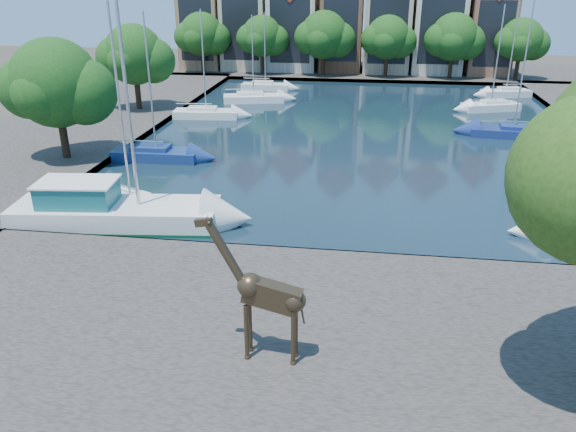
# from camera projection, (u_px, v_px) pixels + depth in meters

# --- Properties ---
(ground) EXTENTS (160.00, 160.00, 0.00)m
(ground) POSITION_uv_depth(u_px,v_px,m) (361.00, 261.00, 26.35)
(ground) COLOR #38332B
(ground) RESTS_ON ground
(water_basin) EXTENTS (38.00, 50.00, 0.08)m
(water_basin) POSITION_uv_depth(u_px,v_px,m) (367.00, 131.00, 48.19)
(water_basin) COLOR black
(water_basin) RESTS_ON ground
(near_quay) EXTENTS (50.00, 14.00, 0.50)m
(near_quay) POSITION_uv_depth(u_px,v_px,m) (357.00, 345.00, 19.88)
(near_quay) COLOR #48423F
(near_quay) RESTS_ON ground
(far_quay) EXTENTS (60.00, 16.00, 0.50)m
(far_quay) POSITION_uv_depth(u_px,v_px,m) (370.00, 72.00, 77.24)
(far_quay) COLOR #48423F
(far_quay) RESTS_ON ground
(left_quay) EXTENTS (14.00, 52.00, 0.50)m
(left_quay) POSITION_uv_depth(u_px,v_px,m) (92.00, 119.00, 51.31)
(left_quay) COLOR #48423F
(left_quay) RESTS_ON ground
(townhouse_west_end) EXTENTS (5.44, 9.18, 14.93)m
(townhouse_west_end) POSITION_uv_depth(u_px,v_px,m) (205.00, 15.00, 77.39)
(townhouse_west_end) COLOR #987653
(townhouse_west_end) RESTS_ON far_quay
(townhouse_west_mid) EXTENTS (5.94, 9.18, 16.79)m
(townhouse_west_mid) POSITION_uv_depth(u_px,v_px,m) (247.00, 9.00, 76.27)
(townhouse_west_mid) COLOR #C0B194
(townhouse_west_mid) RESTS_ON far_quay
(townhouse_west_inner) EXTENTS (6.43, 9.18, 15.15)m
(townhouse_west_inner) POSITION_uv_depth(u_px,v_px,m) (294.00, 16.00, 75.79)
(townhouse_west_inner) COLOR beige
(townhouse_west_inner) RESTS_ON far_quay
(townhouse_center) EXTENTS (5.44, 9.18, 16.93)m
(townhouse_center) POSITION_uv_depth(u_px,v_px,m) (343.00, 9.00, 74.55)
(townhouse_center) COLOR brown
(townhouse_center) RESTS_ON far_quay
(townhouse_east_inner) EXTENTS (5.94, 9.18, 15.79)m
(townhouse_east_inner) POSITION_uv_depth(u_px,v_px,m) (388.00, 14.00, 74.03)
(townhouse_east_inner) COLOR tan
(townhouse_east_inner) RESTS_ON far_quay
(townhouse_east_mid) EXTENTS (6.43, 9.18, 16.65)m
(townhouse_east_mid) POSITION_uv_depth(u_px,v_px,m) (439.00, 11.00, 73.05)
(townhouse_east_mid) COLOR beige
(townhouse_east_mid) RESTS_ON far_quay
(townhouse_east_end) EXTENTS (5.44, 9.18, 14.43)m
(townhouse_east_end) POSITION_uv_depth(u_px,v_px,m) (489.00, 20.00, 72.61)
(townhouse_east_end) COLOR #895B42
(townhouse_east_end) RESTS_ON far_quay
(far_tree_far_west) EXTENTS (7.28, 5.60, 7.68)m
(far_tree_far_west) POSITION_uv_depth(u_px,v_px,m) (202.00, 36.00, 73.10)
(far_tree_far_west) COLOR #332114
(far_tree_far_west) RESTS_ON far_quay
(far_tree_west) EXTENTS (6.76, 5.20, 7.36)m
(far_tree_west) POSITION_uv_depth(u_px,v_px,m) (262.00, 38.00, 72.11)
(far_tree_west) COLOR #332114
(far_tree_west) RESTS_ON far_quay
(far_tree_mid_west) EXTENTS (7.80, 6.00, 8.00)m
(far_tree_mid_west) POSITION_uv_depth(u_px,v_px,m) (325.00, 37.00, 71.00)
(far_tree_mid_west) COLOR #332114
(far_tree_mid_west) RESTS_ON far_quay
(far_tree_mid_east) EXTENTS (7.02, 5.40, 7.52)m
(far_tree_mid_east) POSITION_uv_depth(u_px,v_px,m) (388.00, 39.00, 70.04)
(far_tree_mid_east) COLOR #332114
(far_tree_mid_east) RESTS_ON far_quay
(far_tree_east) EXTENTS (7.54, 5.80, 7.84)m
(far_tree_east) POSITION_uv_depth(u_px,v_px,m) (454.00, 39.00, 68.97)
(far_tree_east) COLOR #332114
(far_tree_east) RESTS_ON far_quay
(far_tree_far_east) EXTENTS (6.76, 5.20, 7.36)m
(far_tree_far_east) POSITION_uv_depth(u_px,v_px,m) (522.00, 41.00, 68.01)
(far_tree_far_east) COLOR #332114
(far_tree_far_east) RESTS_ON far_quay
(side_tree_left_near) EXTENTS (7.80, 6.00, 8.20)m
(side_tree_left_near) POSITION_uv_depth(u_px,v_px,m) (57.00, 86.00, 37.79)
(side_tree_left_near) COLOR #332114
(side_tree_left_near) RESTS_ON left_quay
(side_tree_left_far) EXTENTS (7.28, 5.60, 7.88)m
(side_tree_left_far) POSITION_uv_depth(u_px,v_px,m) (135.00, 57.00, 52.53)
(side_tree_left_far) COLOR #332114
(side_tree_left_far) RESTS_ON left_quay
(giraffe_statue) EXTENTS (3.46, 0.67, 4.94)m
(giraffe_statue) POSITION_uv_depth(u_px,v_px,m) (264.00, 294.00, 17.97)
(giraffe_statue) COLOR #3B2D1D
(giraffe_statue) RESTS_ON near_quay
(motorsailer) EXTENTS (11.06, 4.31, 12.22)m
(motorsailer) POSITION_uv_depth(u_px,v_px,m) (109.00, 208.00, 29.66)
(motorsailer) COLOR silver
(motorsailer) RESTS_ON water_basin
(sailboat_left_a) EXTENTS (6.25, 4.36, 11.15)m
(sailboat_left_a) POSITION_uv_depth(u_px,v_px,m) (131.00, 202.00, 31.38)
(sailboat_left_a) COLOR silver
(sailboat_left_a) RESTS_ON water_basin
(sailboat_left_b) EXTENTS (6.21, 2.23, 10.14)m
(sailboat_left_b) POSITION_uv_depth(u_px,v_px,m) (156.00, 152.00, 40.45)
(sailboat_left_b) COLOR navy
(sailboat_left_b) RESTS_ON water_basin
(sailboat_left_c) EXTENTS (6.17, 2.65, 9.62)m
(sailboat_left_c) POSITION_uv_depth(u_px,v_px,m) (206.00, 112.00, 52.50)
(sailboat_left_c) COLOR white
(sailboat_left_c) RESTS_ON water_basin
(sailboat_left_d) EXTENTS (6.64, 3.61, 8.72)m
(sailboat_left_d) POSITION_uv_depth(u_px,v_px,m) (254.00, 97.00, 59.11)
(sailboat_left_d) COLOR white
(sailboat_left_d) RESTS_ON water_basin
(sailboat_left_e) EXTENTS (5.53, 1.96, 8.60)m
(sailboat_left_e) POSITION_uv_depth(u_px,v_px,m) (265.00, 85.00, 65.50)
(sailboat_left_e) COLOR white
(sailboat_left_e) RESTS_ON water_basin
(sailboat_right_b) EXTENTS (7.03, 2.97, 11.06)m
(sailboat_right_b) POSITION_uv_depth(u_px,v_px,m) (514.00, 130.00, 46.31)
(sailboat_right_b) COLOR navy
(sailboat_right_b) RESTS_ON water_basin
(sailboat_right_c) EXTENTS (5.89, 3.66, 9.88)m
(sailboat_right_c) POSITION_uv_depth(u_px,v_px,m) (491.00, 105.00, 55.32)
(sailboat_right_c) COLOR white
(sailboat_right_c) RESTS_ON water_basin
(sailboat_right_d) EXTENTS (5.54, 3.09, 9.86)m
(sailboat_right_d) POSITION_uv_depth(u_px,v_px,m) (506.00, 91.00, 61.73)
(sailboat_right_d) COLOR silver
(sailboat_right_d) RESTS_ON water_basin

